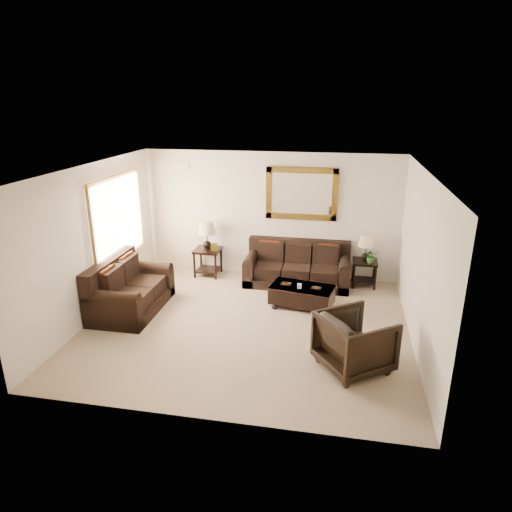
% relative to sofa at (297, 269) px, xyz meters
% --- Properties ---
extents(room, '(5.51, 5.01, 2.71)m').
position_rel_sofa_xyz_m(room, '(-0.67, -2.07, 1.03)').
color(room, gray).
rests_on(room, ground).
extents(window, '(0.07, 1.96, 1.66)m').
position_rel_sofa_xyz_m(window, '(-3.36, -1.17, 1.23)').
color(window, white).
rests_on(window, room).
extents(mirror, '(1.50, 0.06, 1.10)m').
position_rel_sofa_xyz_m(mirror, '(0.00, 0.40, 1.53)').
color(mirror, '#452E0D').
rests_on(mirror, room).
extents(air_vent, '(0.25, 0.02, 0.18)m').
position_rel_sofa_xyz_m(air_vent, '(-2.57, 0.41, 2.03)').
color(air_vent, '#999999').
rests_on(air_vent, room).
extents(sofa, '(2.17, 0.94, 0.89)m').
position_rel_sofa_xyz_m(sofa, '(0.00, 0.00, 0.00)').
color(sofa, black).
rests_on(sofa, room).
extents(loveseat, '(1.03, 1.73, 0.97)m').
position_rel_sofa_xyz_m(loveseat, '(-2.94, -1.87, 0.04)').
color(loveseat, black).
rests_on(loveseat, room).
extents(end_table_left, '(0.56, 0.56, 1.22)m').
position_rel_sofa_xyz_m(end_table_left, '(-2.00, 0.11, 0.48)').
color(end_table_left, black).
rests_on(end_table_left, room).
extents(end_table_right, '(0.50, 0.50, 1.11)m').
position_rel_sofa_xyz_m(end_table_right, '(1.39, 0.14, 0.40)').
color(end_table_right, black).
rests_on(end_table_right, room).
extents(coffee_table, '(1.27, 0.85, 0.50)m').
position_rel_sofa_xyz_m(coffee_table, '(0.20, -1.12, -0.07)').
color(coffee_table, black).
rests_on(coffee_table, room).
extents(armchair, '(1.22, 1.24, 0.94)m').
position_rel_sofa_xyz_m(armchair, '(1.14, -3.07, 0.15)').
color(armchair, black).
rests_on(armchair, floor).
extents(potted_plant, '(0.30, 0.32, 0.23)m').
position_rel_sofa_xyz_m(potted_plant, '(1.50, 0.05, 0.34)').
color(potted_plant, '#24541D').
rests_on(potted_plant, end_table_right).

